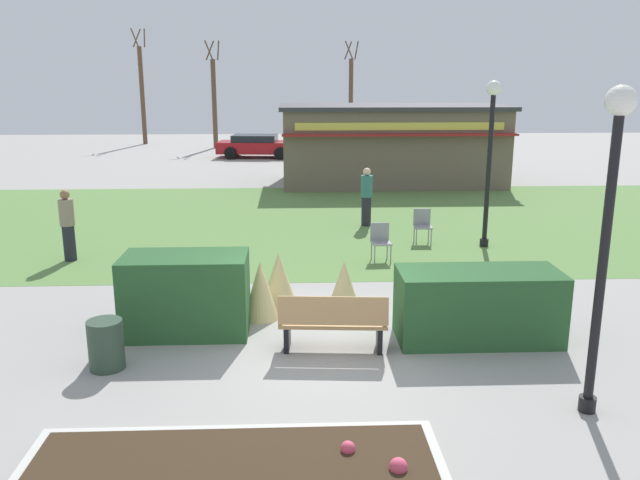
{
  "coord_description": "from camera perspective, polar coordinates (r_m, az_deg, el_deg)",
  "views": [
    {
      "loc": [
        -0.4,
        -9.48,
        4.22
      ],
      "look_at": [
        0.08,
        2.14,
        1.28
      ],
      "focal_mm": 36.43,
      "sensor_mm": 36.0,
      "label": 1
    }
  ],
  "objects": [
    {
      "name": "ground_plane",
      "position": [
        10.38,
        0.03,
        -9.8
      ],
      "size": [
        80.0,
        80.0,
        0.0
      ],
      "primitive_type": "plane",
      "color": "#999691"
    },
    {
      "name": "lawn_patch",
      "position": [
        19.48,
        -1.15,
        1.68
      ],
      "size": [
        36.0,
        12.0,
        0.01
      ],
      "primitive_type": "cube",
      "color": "#5B8442",
      "rests_on": "ground_plane"
    },
    {
      "name": "park_bench",
      "position": [
        10.24,
        1.17,
        -7.25
      ],
      "size": [
        1.73,
        0.65,
        0.95
      ],
      "color": "tan",
      "rests_on": "ground_plane"
    },
    {
      "name": "hedge_left",
      "position": [
        11.12,
        -11.69,
        -4.7
      ],
      "size": [
        2.07,
        1.1,
        1.35
      ],
      "primitive_type": "cube",
      "color": "#28562B",
      "rests_on": "ground_plane"
    },
    {
      "name": "hedge_right",
      "position": [
        10.94,
        13.71,
        -5.62
      ],
      "size": [
        2.62,
        1.1,
        1.18
      ],
      "primitive_type": "cube",
      "color": "#28562B",
      "rests_on": "ground_plane"
    },
    {
      "name": "ornamental_grass_behind_left",
      "position": [
        12.15,
        -3.65,
        -3.54
      ],
      "size": [
        0.72,
        0.72,
        1.06
      ],
      "primitive_type": "cone",
      "color": "#D1BC7F",
      "rests_on": "ground_plane"
    },
    {
      "name": "ornamental_grass_behind_right",
      "position": [
        11.97,
        8.57,
        -4.17
      ],
      "size": [
        0.52,
        0.52,
        0.97
      ],
      "primitive_type": "cone",
      "color": "#D1BC7F",
      "rests_on": "ground_plane"
    },
    {
      "name": "ornamental_grass_behind_center",
      "position": [
        12.11,
        2.12,
        -3.93
      ],
      "size": [
        0.61,
        0.61,
        0.91
      ],
      "primitive_type": "cone",
      "color": "#D1BC7F",
      "rests_on": "ground_plane"
    },
    {
      "name": "ornamental_grass_behind_far",
      "position": [
        11.62,
        -5.25,
        -4.39
      ],
      "size": [
        0.66,
        0.66,
        1.06
      ],
      "primitive_type": "cone",
      "color": "#D1BC7F",
      "rests_on": "ground_plane"
    },
    {
      "name": "lamppost_near",
      "position": [
        8.53,
        23.99,
        2.02
      ],
      "size": [
        0.36,
        0.36,
        4.13
      ],
      "color": "black",
      "rests_on": "ground_plane"
    },
    {
      "name": "lamppost_mid",
      "position": [
        16.66,
        14.73,
        8.15
      ],
      "size": [
        0.36,
        0.36,
        4.13
      ],
      "color": "black",
      "rests_on": "ground_plane"
    },
    {
      "name": "trash_bin",
      "position": [
        10.2,
        -18.29,
        -8.73
      ],
      "size": [
        0.52,
        0.52,
        0.75
      ],
      "primitive_type": "cylinder",
      "color": "#2D4233",
      "rests_on": "ground_plane"
    },
    {
      "name": "food_kiosk",
      "position": [
        26.46,
        6.29,
        8.36
      ],
      "size": [
        8.91,
        4.52,
        3.12
      ],
      "color": "#6B5B4C",
      "rests_on": "ground_plane"
    },
    {
      "name": "cafe_chair_west",
      "position": [
        17.01,
        8.99,
        1.47
      ],
      "size": [
        0.45,
        0.45,
        0.89
      ],
      "color": "gray",
      "rests_on": "ground_plane"
    },
    {
      "name": "cafe_chair_east",
      "position": [
        15.25,
        5.34,
        0.11
      ],
      "size": [
        0.47,
        0.47,
        0.89
      ],
      "color": "gray",
      "rests_on": "ground_plane"
    },
    {
      "name": "person_strolling",
      "position": [
        18.76,
        4.11,
        3.84
      ],
      "size": [
        0.34,
        0.34,
        1.69
      ],
      "rotation": [
        0.0,
        0.0,
        0.35
      ],
      "color": "#23232D",
      "rests_on": "ground_plane"
    },
    {
      "name": "person_standing",
      "position": [
        16.21,
        -21.29,
        1.24
      ],
      "size": [
        0.34,
        0.34,
        1.69
      ],
      "rotation": [
        0.0,
        0.0,
        2.97
      ],
      "color": "#23232D",
      "rests_on": "ground_plane"
    },
    {
      "name": "parked_car_west_slot",
      "position": [
        35.13,
        -5.55,
        8.28
      ],
      "size": [
        4.35,
        2.35,
        1.2
      ],
      "color": "maroon",
      "rests_on": "ground_plane"
    },
    {
      "name": "parked_car_center_slot",
      "position": [
        35.21,
        2.55,
        8.34
      ],
      "size": [
        4.28,
        2.21,
        1.2
      ],
      "color": "navy",
      "rests_on": "ground_plane"
    },
    {
      "name": "parked_car_east_slot",
      "position": [
        36.19,
        12.04,
        8.21
      ],
      "size": [
        4.35,
        2.36,
        1.2
      ],
      "color": "silver",
      "rests_on": "ground_plane"
    },
    {
      "name": "tree_left_bg",
      "position": [
        40.2,
        -9.27,
        11.94
      ],
      "size": [
        0.91,
        0.96,
        6.26
      ],
      "color": "brown",
      "rests_on": "ground_plane"
    },
    {
      "name": "tree_right_bg",
      "position": [
        43.46,
        -15.35,
        12.33
      ],
      "size": [
        0.91,
        0.96,
        7.09
      ],
      "color": "brown",
      "rests_on": "ground_plane"
    },
    {
      "name": "tree_center_bg",
      "position": [
        42.47,
        2.72,
        12.28
      ],
      "size": [
        0.91,
        0.96,
        6.36
      ],
      "color": "brown",
      "rests_on": "ground_plane"
    }
  ]
}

